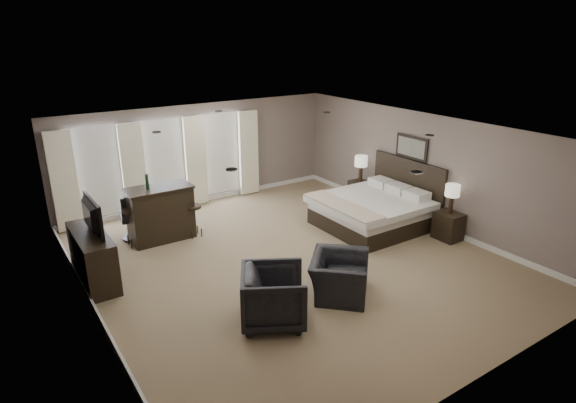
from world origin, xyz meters
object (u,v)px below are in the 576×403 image
bar_counter (161,213)px  bar_stool_right (194,221)px  nightstand_far (360,192)px  armchair_near (339,270)px  desk_chair (132,216)px  lamp_near (452,199)px  lamp_far (361,169)px  bed (374,197)px  armchair_far (274,294)px  nightstand_near (448,226)px  bar_stool_left (134,227)px  tv (89,230)px  dresser (93,257)px

bar_counter → bar_stool_right: (0.65, -0.27, -0.24)m
nightstand_far → bar_stool_right: 4.59m
armchair_near → bar_counter: bearing=68.1°
bar_counter → desk_chair: bar_counter is taller
lamp_near → lamp_far: 2.90m
bed → armchair_far: size_ratio=2.29×
armchair_near → lamp_far: bearing=-1.2°
nightstand_far → bar_counter: (-5.23, 0.60, 0.32)m
nightstand_far → bar_counter: bar_counter is taller
nightstand_near → armchair_near: size_ratio=0.56×
bar_stool_left → tv: bearing=-133.4°
bar_stool_right → armchair_far: bearing=-94.6°
bar_stool_right → dresser: bearing=-159.5°
lamp_far → armchair_far: 6.01m
bed → dresser: 6.10m
bed → armchair_near: size_ratio=2.10×
nightstand_near → desk_chair: size_ratio=0.59×
nightstand_near → lamp_far: lamp_far is taller
armchair_near → bar_stool_right: armchair_near is taller
armchair_far → bar_stool_left: 4.19m
bed → armchair_far: (-4.00, -2.02, -0.23)m
bed → nightstand_near: (0.89, -1.45, -0.43)m
armchair_near → armchair_far: (-1.39, -0.08, 0.02)m
bar_counter → armchair_near: bearing=-66.6°
dresser → desk_chair: bearing=52.3°
nightstand_near → tv: (-6.92, 2.36, 0.72)m
tv → armchair_far: bearing=-145.3°
bed → nightstand_near: 1.75m
bar_counter → bar_stool_left: bearing=179.3°
nightstand_near → bar_counter: bearing=146.2°
nightstand_far → armchair_near: armchair_near is taller
lamp_far → armchair_far: bearing=-144.6°
dresser → armchair_far: size_ratio=1.64×
nightstand_far → lamp_far: bearing=0.0°
bar_counter → armchair_far: bearing=-85.2°
lamp_far → dresser: 6.95m
nightstand_near → desk_chair: (-5.75, 3.88, 0.22)m
bed → nightstand_near: size_ratio=3.77×
dresser → bar_stool_right: size_ratio=2.26×
lamp_near → desk_chair: size_ratio=0.62×
lamp_near → lamp_far: (0.00, 2.90, -0.02)m
lamp_far → bar_counter: 5.28m
bed → desk_chair: bearing=153.4°
lamp_near → tv: bearing=161.2°
lamp_near → bar_counter: (-5.23, 3.50, -0.33)m
armchair_near → bar_counter: 4.36m
nightstand_near → lamp_far: (0.00, 2.90, 0.61)m
bar_stool_left → lamp_near: bearing=-31.1°
dresser → armchair_near: 4.45m
nightstand_near → armchair_near: 3.54m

